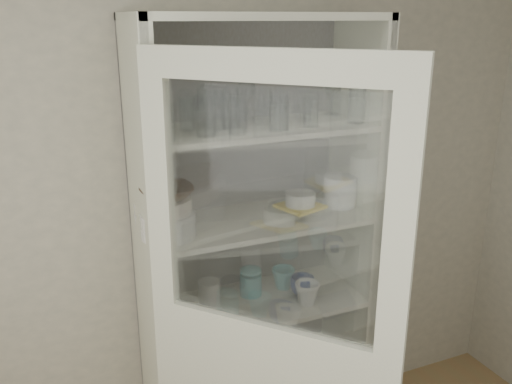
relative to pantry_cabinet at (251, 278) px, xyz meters
name	(u,v)px	position (x,y,z in m)	size (l,w,h in m)	color
wall_back	(196,199)	(-0.20, 0.16, 0.36)	(3.60, 0.02, 2.60)	#A29E8B
pantry_cabinet	(251,278)	(0.00, 0.00, 0.00)	(1.00, 0.45, 2.10)	beige
cupboard_door	(267,381)	(-0.20, -0.62, -0.07)	(0.63, 0.70, 2.00)	beige
tumbler_0	(166,123)	(-0.41, -0.20, 0.79)	(0.06, 0.06, 0.13)	silver
tumbler_1	(238,115)	(-0.13, -0.19, 0.79)	(0.07, 0.07, 0.14)	silver
tumbler_2	(206,116)	(-0.25, -0.17, 0.80)	(0.08, 0.08, 0.15)	silver
tumbler_3	(280,112)	(0.05, -0.18, 0.79)	(0.07, 0.07, 0.14)	silver
tumbler_4	(279,111)	(0.04, -0.20, 0.80)	(0.08, 0.08, 0.15)	silver
tumbler_5	(311,111)	(0.19, -0.18, 0.78)	(0.06, 0.06, 0.13)	silver
tumbler_6	(357,105)	(0.41, -0.17, 0.79)	(0.07, 0.07, 0.15)	silver
tumbler_7	(187,114)	(-0.28, -0.04, 0.78)	(0.06, 0.06, 0.13)	silver
tumbler_8	(215,109)	(-0.17, -0.07, 0.80)	(0.08, 0.08, 0.16)	silver
tumbler_9	(231,113)	(-0.12, -0.09, 0.79)	(0.06, 0.06, 0.13)	silver
goblet_0	(207,103)	(-0.18, 0.01, 0.81)	(0.08, 0.08, 0.19)	silver
goblet_1	(231,102)	(-0.07, 0.03, 0.81)	(0.08, 0.08, 0.18)	silver
goblet_2	(246,98)	(0.01, 0.05, 0.82)	(0.08, 0.08, 0.19)	silver
goblet_3	(332,95)	(0.41, 0.03, 0.81)	(0.08, 0.08, 0.18)	silver
plate_stack_front	(168,225)	(-0.40, -0.12, 0.37)	(0.21, 0.21, 0.10)	white
plate_stack_back	(162,212)	(-0.39, 0.03, 0.37)	(0.22, 0.22, 0.10)	white
cream_bowl	(167,206)	(-0.40, -0.12, 0.45)	(0.19, 0.19, 0.06)	silver
terracotta_bowl	(167,192)	(-0.40, -0.12, 0.50)	(0.21, 0.21, 0.05)	#432A18
glass_platter	(300,209)	(0.21, -0.07, 0.33)	(0.29, 0.29, 0.02)	silver
yellow_trivet	(300,206)	(0.21, -0.07, 0.34)	(0.17, 0.17, 0.01)	yellow
white_ramekin	(300,199)	(0.21, -0.07, 0.38)	(0.13, 0.13, 0.06)	white
grey_bowl_stack	(340,191)	(0.41, -0.08, 0.39)	(0.15, 0.15, 0.14)	white
mug_blue	(302,286)	(0.22, -0.10, -0.03)	(0.11, 0.11, 0.09)	navy
mug_teal	(283,278)	(0.16, -0.01, -0.03)	(0.11, 0.11, 0.10)	teal
mug_white	(307,293)	(0.20, -0.19, -0.03)	(0.11, 0.11, 0.10)	white
teal_jar	(251,282)	(0.00, -0.01, -0.02)	(0.10, 0.10, 0.12)	teal
measuring_cups	(192,320)	(-0.33, -0.15, -0.06)	(0.10, 0.10, 0.04)	#B5B4C0
white_canister	(209,293)	(-0.21, -0.03, -0.02)	(0.10, 0.10, 0.12)	white
cream_dish	(229,375)	(-0.14, -0.06, -0.44)	(0.23, 0.23, 0.07)	silver
tin_box	(300,363)	(0.21, -0.10, -0.45)	(0.20, 0.14, 0.06)	gray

